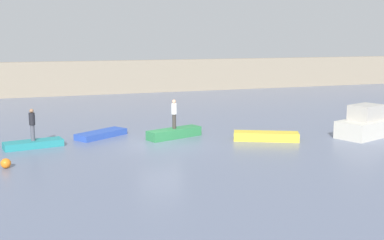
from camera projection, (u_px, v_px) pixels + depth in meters
The scene contains 10 objects.
ground_plane at pixel (161, 145), 26.68m from camera, with size 120.00×120.00×0.00m, color slate.
embankment_wall at pixel (95, 78), 49.78m from camera, with size 80.00×1.20×3.46m, color gray.
motorboat at pixel (371, 124), 29.09m from camera, with size 5.63×3.55×1.94m.
rowboat_teal at pixel (33, 144), 26.00m from camera, with size 3.08×1.04×0.37m, color teal.
rowboat_blue at pixel (101, 134), 28.68m from camera, with size 3.22×1.14×0.36m, color #2B4CAD.
rowboat_green at pixel (174, 133), 28.49m from camera, with size 3.45×0.93×0.55m, color #2D7F47.
rowboat_yellow at pixel (266, 136), 27.76m from camera, with size 3.71×1.05×0.49m, color gold.
person_dark_shirt at pixel (32, 123), 25.81m from camera, with size 0.32×0.32×1.75m.
person_white_shirt at pixel (174, 112), 28.28m from camera, with size 0.32×0.32×1.74m.
mooring_buoy at pixel (6, 163), 21.87m from camera, with size 0.46×0.46×0.46m, color orange.
Camera 1 is at (-6.96, -25.16, 5.92)m, focal length 44.96 mm.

